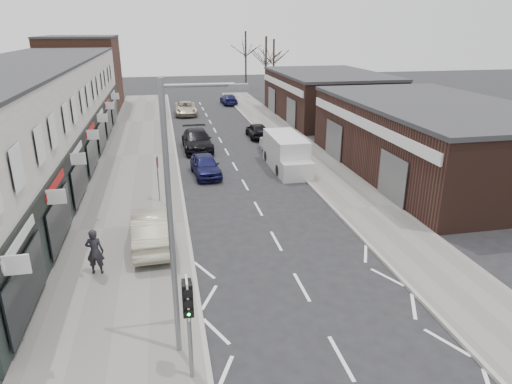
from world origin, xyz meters
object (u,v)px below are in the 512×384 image
traffic_light (188,306)px  sedan_on_pavement (152,229)px  parked_car_left_c (186,108)px  white_van (286,153)px  warning_sign (158,165)px  parked_car_right_a (274,144)px  parked_car_left_a (205,165)px  street_lamp (176,211)px  parked_car_left_b (197,140)px  parked_car_right_c (229,99)px  parked_car_right_b (257,130)px  pedestrian (95,251)px

traffic_light → sedan_on_pavement: traffic_light is taller
parked_car_left_c → white_van: bearing=-74.7°
warning_sign → parked_car_right_a: (8.66, 8.82, -1.49)m
parked_car_left_a → sedan_on_pavement: bearing=-112.8°
street_lamp → parked_car_left_b: street_lamp is taller
parked_car_left_c → parked_car_left_b: bearing=-89.2°
traffic_light → parked_car_right_a: size_ratio=0.72×
parked_car_left_c → parked_car_right_a: 18.60m
parked_car_right_a → parked_car_right_c: 23.88m
sedan_on_pavement → parked_car_left_a: bearing=-110.8°
parked_car_left_b → parked_car_right_c: 22.39m
parked_car_left_c → parked_car_right_c: 8.40m
parked_car_left_c → parked_car_right_b: parked_car_left_c is taller
white_van → parked_car_right_b: (-0.10, 9.37, -0.42)m
parked_car_right_a → parked_car_right_c: size_ratio=1.00×
parked_car_right_a → pedestrian: bearing=57.3°
parked_car_left_b → parked_car_right_c: (5.70, 21.66, -0.16)m
parked_car_right_b → parked_car_right_a: bearing=91.7°
pedestrian → parked_car_left_b: pedestrian is taller
parked_car_right_c → parked_car_left_a: bearing=77.8°
street_lamp → parked_car_left_b: size_ratio=1.47×
street_lamp → parked_car_right_a: 23.39m
sedan_on_pavement → parked_car_left_a: sedan_on_pavement is taller
parked_car_left_b → parked_car_right_a: parked_car_left_b is taller
parked_car_left_b → parked_car_right_c: parked_car_left_b is taller
traffic_light → street_lamp: 2.52m
parked_car_left_b → parked_car_right_b: bearing=29.1°
warning_sign → parked_car_left_c: size_ratio=0.53×
parked_car_right_b → parked_car_left_a: bearing=60.4°
white_van → parked_car_left_a: size_ratio=1.43×
traffic_light → parked_car_right_b: bearing=74.7°
sedan_on_pavement → parked_car_right_a: bearing=-124.4°
warning_sign → white_van: bearing=29.5°
parked_car_right_b → warning_sign: bearing=58.9°
traffic_light → parked_car_left_c: bearing=86.9°
white_van → parked_car_right_c: white_van is taller
parked_car_left_a → parked_car_right_b: (5.50, 9.83, -0.04)m
parked_car_left_a → parked_car_right_a: 7.22m
parked_car_left_b → parked_car_right_a: size_ratio=1.25×
sedan_on_pavement → white_van: bearing=-132.9°
street_lamp → parked_car_right_a: size_ratio=1.85×
traffic_light → parked_car_right_c: bearing=80.4°
traffic_light → parked_car_left_c: 40.64m
traffic_light → street_lamp: bearing=95.9°
pedestrian → parked_car_left_b: (5.45, 18.61, -0.27)m
traffic_light → sedan_on_pavement: size_ratio=0.65×
traffic_light → parked_car_left_a: 18.60m
white_van → pedestrian: white_van is taller
parked_car_right_b → parked_car_left_c: bearing=-66.3°
white_van → parked_car_right_a: (0.10, 3.98, -0.36)m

